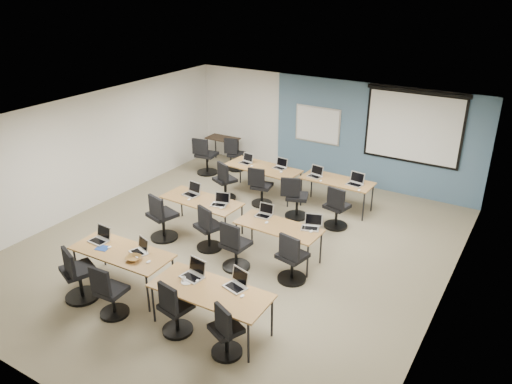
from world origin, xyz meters
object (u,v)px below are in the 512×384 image
Objects in this scene: training_table_back_right at (337,182)px; task_chair_3 at (226,334)px; task_chair_2 at (175,312)px; laptop_0 at (100,237)px; task_chair_5 at (208,231)px; laptop_11 at (356,182)px; laptop_5 at (220,202)px; spare_chair_b at (205,159)px; projector_screen at (414,123)px; training_table_mid_left at (201,202)px; task_chair_10 at (295,201)px; training_table_mid_right at (278,228)px; task_chair_8 at (225,184)px; spare_chair_a at (235,157)px; task_chair_0 at (78,278)px; training_table_back_left at (263,169)px; laptop_9 at (280,166)px; training_table_front_left at (122,253)px; task_chair_4 at (162,221)px; whiteboard at (318,125)px; training_table_front_right at (211,292)px; laptop_3 at (237,283)px; laptop_8 at (246,161)px; task_chair_7 at (291,261)px; laptop_6 at (264,213)px; laptop_10 at (315,174)px; laptop_7 at (311,225)px; utility_table at (223,141)px; task_chair_6 at (235,249)px; task_chair_1 at (110,295)px; task_chair_11 at (336,211)px; laptop_1 at (140,249)px; laptop_2 at (194,273)px; task_chair_9 at (260,190)px.

task_chair_3 is (0.61, -5.49, -0.29)m from training_table_back_right.
laptop_0 is at bearing 175.10° from task_chair_2.
training_table_back_right is 4.90× the size of laptop_0.
task_chair_5 is 3.67m from laptop_11.
task_chair_3 is at bearing -69.16° from laptop_5.
spare_chair_b is (-3.64, 5.68, 0.04)m from task_chair_2.
projector_screen is 5.64m from task_chair_5.
training_table_mid_left is 2.16m from task_chair_10.
training_table_mid_right is (-1.25, -4.36, -1.21)m from projector_screen.
task_chair_8 is 1.04× the size of spare_chair_a.
task_chair_0 reaches higher than task_chair_5.
training_table_back_left is 5.88m from task_chair_3.
training_table_front_left is at bearing -89.54° from laptop_9.
task_chair_4 reaches higher than training_table_mid_right.
task_chair_3 is (1.92, -7.14, -1.06)m from whiteboard.
projector_screen is at bearing 63.21° from laptop_0.
spare_chair_b is (-2.54, 3.33, 0.02)m from task_chair_5.
training_table_front_right is 1.81× the size of spare_chair_b.
laptop_11 reaches higher than laptop_3.
laptop_8 is 2.01m from task_chair_10.
task_chair_10 is (1.81, -0.80, -0.37)m from laptop_8.
laptop_3 is at bearing -84.97° from task_chair_7.
task_chair_5 reaches higher than laptop_6.
laptop_3 is 1.06× the size of laptop_10.
training_table_mid_right is (1.87, 2.24, -0.01)m from training_table_front_left.
laptop_0 is 4.42m from task_chair_10.
training_table_mid_right is at bearing -174.96° from laptop_7.
laptop_11 is (2.97, 3.28, 0.36)m from task_chair_4.
utility_table is (-3.75, 6.70, 0.26)m from task_chair_2.
training_table_back_right is 1.74× the size of spare_chair_a.
task_chair_8 reaches higher than laptop_8.
laptop_9 is at bearing 109.90° from laptop_7.
task_chair_4 reaches higher than task_chair_8.
laptop_0 is at bearing -100.54° from whiteboard.
training_table_mid_left is 1.75m from task_chair_6.
task_chair_2 is 5.75m from laptop_8.
laptop_0 is 0.34× the size of task_chair_5.
projector_screen is 5.17m from task_chair_7.
task_chair_1 is at bearing -119.36° from task_chair_7.
task_chair_0 is 1.04× the size of task_chair_10.
projector_screen reaches higher than laptop_0.
laptop_11 is (0.38, 5.08, 0.11)m from training_table_front_right.
task_chair_11 is (0.99, 0.02, -0.01)m from task_chair_10.
laptop_3 is 0.33× the size of spare_chair_b.
laptop_6 is at bearing 68.98° from task_chair_1.
task_chair_4 is at bearing 168.59° from task_chair_3.
task_chair_0 reaches higher than spare_chair_b.
training_table_mid_left is at bearing 117.70° from laptop_1.
laptop_2 is 1.04× the size of laptop_3.
task_chair_9 is at bearing -40.20° from utility_table.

